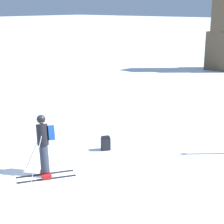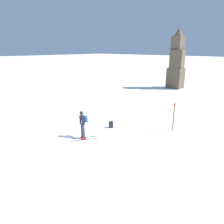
{
  "view_description": "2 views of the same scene",
  "coord_description": "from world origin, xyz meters",
  "px_view_note": "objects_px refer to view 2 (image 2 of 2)",
  "views": [
    {
      "loc": [
        8.0,
        -6.5,
        4.9
      ],
      "look_at": [
        0.63,
        2.19,
        1.66
      ],
      "focal_mm": 60.0,
      "sensor_mm": 36.0,
      "label": 1
    },
    {
      "loc": [
        10.32,
        -8.67,
        5.83
      ],
      "look_at": [
        0.19,
        2.51,
        1.37
      ],
      "focal_mm": 35.0,
      "sensor_mm": 36.0,
      "label": 2
    }
  ],
  "objects_px": {
    "spare_backpack": "(111,125)",
    "trail_marker": "(174,115)",
    "skier": "(83,123)",
    "rock_pillar": "(177,64)"
  },
  "relations": [
    {
      "from": "spare_backpack",
      "to": "trail_marker",
      "type": "bearing_deg",
      "value": -21.58
    },
    {
      "from": "rock_pillar",
      "to": "trail_marker",
      "type": "xyz_separation_m",
      "value": [
        8.01,
        -16.2,
        -2.43
      ]
    },
    {
      "from": "skier",
      "to": "spare_backpack",
      "type": "xyz_separation_m",
      "value": [
        0.17,
        2.6,
        -0.76
      ]
    },
    {
      "from": "skier",
      "to": "trail_marker",
      "type": "bearing_deg",
      "value": 85.84
    },
    {
      "from": "rock_pillar",
      "to": "spare_backpack",
      "type": "relative_size",
      "value": 17.05
    },
    {
      "from": "skier",
      "to": "trail_marker",
      "type": "distance_m",
      "value": 6.55
    },
    {
      "from": "spare_backpack",
      "to": "trail_marker",
      "type": "relative_size",
      "value": 0.24
    },
    {
      "from": "spare_backpack",
      "to": "skier",
      "type": "bearing_deg",
      "value": -151.3
    },
    {
      "from": "spare_backpack",
      "to": "trail_marker",
      "type": "height_order",
      "value": "trail_marker"
    },
    {
      "from": "rock_pillar",
      "to": "trail_marker",
      "type": "height_order",
      "value": "rock_pillar"
    }
  ]
}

